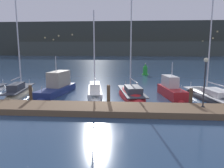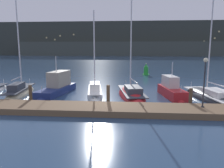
{
  "view_description": "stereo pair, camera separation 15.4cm",
  "coord_description": "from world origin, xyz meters",
  "views": [
    {
      "loc": [
        1.59,
        -17.22,
        4.78
      ],
      "look_at": [
        0.0,
        3.83,
        1.2
      ],
      "focal_mm": 35.0,
      "sensor_mm": 36.0,
      "label": 1
    },
    {
      "loc": [
        1.75,
        -17.2,
        4.78
      ],
      "look_at": [
        0.0,
        3.83,
        1.2
      ],
      "focal_mm": 35.0,
      "sensor_mm": 36.0,
      "label": 2
    }
  ],
  "objects": [
    {
      "name": "hillside_backdrop",
      "position": [
        1.71,
        113.58,
        8.76
      ],
      "size": [
        240.0,
        23.0,
        19.02
      ],
      "color": "#333833",
      "rests_on": "ground"
    },
    {
      "name": "motorboat_berth_6",
      "position": [
        5.78,
        4.01,
        0.38
      ],
      "size": [
        2.38,
        5.41,
        3.89
      ],
      "color": "red",
      "rests_on": "ground"
    },
    {
      "name": "sailboat_berth_5",
      "position": [
        1.92,
        3.94,
        0.09
      ],
      "size": [
        3.57,
        7.97,
        10.43
      ],
      "color": "red",
      "rests_on": "ground"
    },
    {
      "name": "dock",
      "position": [
        0.0,
        -1.57,
        0.23
      ],
      "size": [
        34.55,
        2.8,
        0.45
      ],
      "primitive_type": "cube",
      "color": "brown",
      "rests_on": "ground"
    },
    {
      "name": "dock_lamppost",
      "position": [
        7.07,
        -1.27,
        2.88
      ],
      "size": [
        0.32,
        0.32,
        3.59
      ],
      "color": "#2D2D33",
      "rests_on": "dock"
    },
    {
      "name": "channel_buoy",
      "position": [
        4.51,
        20.87,
        0.78
      ],
      "size": [
        1.13,
        1.13,
        2.06
      ],
      "color": "green",
      "rests_on": "ground"
    },
    {
      "name": "sailboat_berth_2",
      "position": [
        -9.26,
        3.42,
        0.14
      ],
      "size": [
        2.72,
        7.45,
        11.1
      ],
      "color": "beige",
      "rests_on": "ground"
    },
    {
      "name": "mooring_pile_2",
      "position": [
        0.0,
        0.08,
        0.87
      ],
      "size": [
        0.28,
        0.28,
        1.75
      ],
      "primitive_type": "cylinder",
      "color": "#4C3D2D",
      "rests_on": "ground"
    },
    {
      "name": "mooring_pile_1",
      "position": [
        -6.56,
        0.08,
        0.83
      ],
      "size": [
        0.28,
        0.28,
        1.65
      ],
      "primitive_type": "cylinder",
      "color": "#4C3D2D",
      "rests_on": "ground"
    },
    {
      "name": "ground_plane",
      "position": [
        0.0,
        0.0,
        0.0
      ],
      "size": [
        400.0,
        400.0,
        0.0
      ],
      "primitive_type": "plane",
      "color": "navy"
    },
    {
      "name": "sailboat_berth_7",
      "position": [
        9.28,
        3.37,
        0.08
      ],
      "size": [
        4.02,
        8.79,
        11.71
      ],
      "color": "#2D3338",
      "rests_on": "ground"
    },
    {
      "name": "sailboat_berth_4",
      "position": [
        -1.69,
        3.68,
        0.19
      ],
      "size": [
        2.56,
        6.64,
        8.82
      ],
      "color": "white",
      "rests_on": "ground"
    },
    {
      "name": "motorboat_berth_3",
      "position": [
        -5.85,
        4.71,
        0.41
      ],
      "size": [
        2.91,
        7.01,
        4.42
      ],
      "color": "navy",
      "rests_on": "ground"
    },
    {
      "name": "mooring_pile_3",
      "position": [
        6.56,
        0.08,
        0.79
      ],
      "size": [
        0.28,
        0.28,
        1.58
      ],
      "primitive_type": "cylinder",
      "color": "#4C3D2D",
      "rests_on": "ground"
    }
  ]
}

